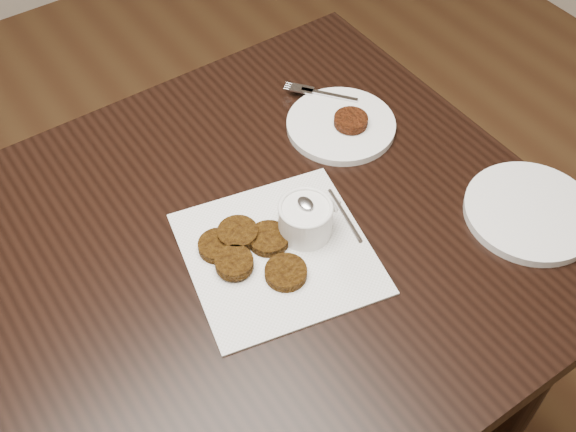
{
  "coord_description": "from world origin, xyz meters",
  "views": [
    {
      "loc": [
        -0.24,
        -0.53,
        1.59
      ],
      "look_at": [
        0.14,
        0.01,
        0.8
      ],
      "focal_mm": 44.34,
      "sensor_mm": 36.0,
      "label": 1
    }
  ],
  "objects": [
    {
      "name": "plate_with_patty",
      "position": [
        0.35,
        0.16,
        0.76
      ],
      "size": [
        0.26,
        0.26,
        0.03
      ],
      "primitive_type": null,
      "rotation": [
        0.0,
        0.0,
        -0.91
      ],
      "color": "white",
      "rests_on": "table"
    },
    {
      "name": "table",
      "position": [
        -0.08,
        0.04,
        0.38
      ],
      "size": [
        1.27,
        0.82,
        0.75
      ],
      "primitive_type": "cube",
      "color": "black",
      "rests_on": "floor"
    },
    {
      "name": "sauce_ramekin",
      "position": [
        0.17,
        0.01,
        0.81
      ],
      "size": [
        0.11,
        0.11,
        0.11
      ],
      "primitive_type": null,
      "rotation": [
        0.0,
        0.0,
        -0.05
      ],
      "color": "white",
      "rests_on": "napkin"
    },
    {
      "name": "patty_cluster",
      "position": [
        0.08,
        0.02,
        0.76
      ],
      "size": [
        0.26,
        0.26,
        0.02
      ],
      "primitive_type": null,
      "rotation": [
        0.0,
        0.0,
        0.38
      ],
      "color": "#643C0D",
      "rests_on": "napkin"
    },
    {
      "name": "napkin",
      "position": [
        0.11,
        -0.0,
        0.75
      ],
      "size": [
        0.31,
        0.31,
        0.0
      ],
      "primitive_type": "cube",
      "rotation": [
        0.0,
        0.0,
        -0.22
      ],
      "color": "white",
      "rests_on": "table"
    },
    {
      "name": "plate_empty",
      "position": [
        0.48,
        -0.16,
        0.76
      ],
      "size": [
        0.24,
        0.24,
        0.01
      ],
      "primitive_type": "cylinder",
      "rotation": [
        0.0,
        0.0,
        -0.23
      ],
      "color": "white",
      "rests_on": "table"
    }
  ]
}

